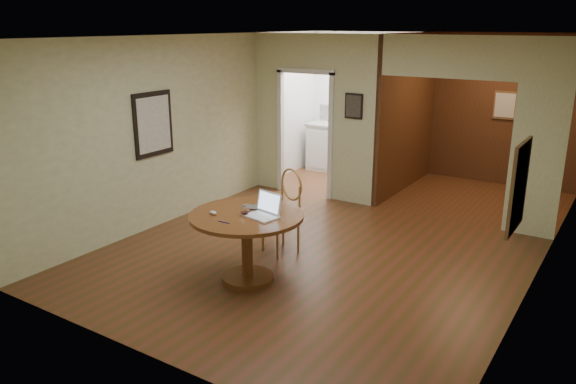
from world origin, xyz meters
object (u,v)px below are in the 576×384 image
Objects in this scene: chair at (285,206)px; closed_laptop at (255,209)px; open_laptop at (265,210)px; dining_table at (247,231)px.

chair is 0.85m from closed_laptop.
open_laptop reaches higher than closed_laptop.
chair is 3.02× the size of closed_laptop.
chair is at bearing 121.58° from open_laptop.
chair is 2.71× the size of open_laptop.
open_laptop is at bearing -49.39° from chair.
closed_laptop is (-0.20, 0.09, -0.05)m from open_laptop.
dining_table is at bearing -150.72° from open_laptop.
closed_laptop is at bearing -60.28° from chair.
dining_table is 0.97m from chair.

